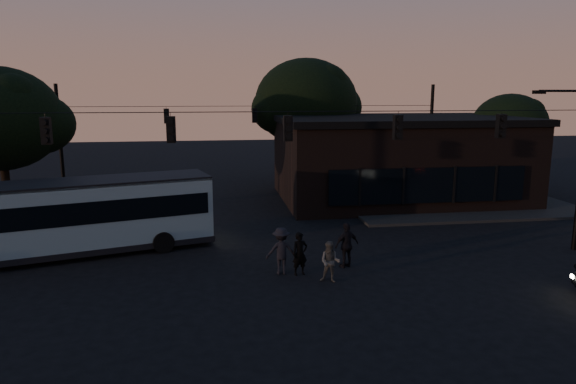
{
  "coord_description": "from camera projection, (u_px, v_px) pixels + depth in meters",
  "views": [
    {
      "loc": [
        -2.95,
        -16.03,
        6.95
      ],
      "look_at": [
        0.0,
        4.0,
        3.0
      ],
      "focal_mm": 32.0,
      "sensor_mm": 36.0,
      "label": 1
    }
  ],
  "objects": [
    {
      "name": "ground",
      "position": [
        305.0,
        301.0,
        17.31
      ],
      "size": [
        120.0,
        120.0,
        0.0
      ],
      "primitive_type": "plane",
      "color": "black",
      "rests_on": "ground"
    },
    {
      "name": "sidewalk_far_right",
      "position": [
        452.0,
        202.0,
        32.61
      ],
      "size": [
        14.0,
        10.0,
        0.15
      ],
      "primitive_type": "cube",
      "color": "black",
      "rests_on": "ground"
    },
    {
      "name": "sidewalk_far_left",
      "position": [
        17.0,
        216.0,
        28.89
      ],
      "size": [
        14.0,
        10.0,
        0.15
      ],
      "primitive_type": "cube",
      "color": "black",
      "rests_on": "ground"
    },
    {
      "name": "building",
      "position": [
        397.0,
        158.0,
        33.59
      ],
      "size": [
        15.4,
        10.41,
        5.4
      ],
      "color": "black",
      "rests_on": "ground"
    },
    {
      "name": "tree_behind",
      "position": [
        306.0,
        103.0,
        38.06
      ],
      "size": [
        7.6,
        7.6,
        9.43
      ],
      "color": "black",
      "rests_on": "ground"
    },
    {
      "name": "tree_right",
      "position": [
        509.0,
        125.0,
        36.48
      ],
      "size": [
        5.2,
        5.2,
        6.86
      ],
      "color": "black",
      "rests_on": "ground"
    },
    {
      "name": "signal_rig_near",
      "position": [
        288.0,
        156.0,
        20.34
      ],
      "size": [
        26.24,
        0.3,
        7.5
      ],
      "color": "black",
      "rests_on": "ground"
    },
    {
      "name": "signal_rig_far",
      "position": [
        255.0,
        132.0,
        35.93
      ],
      "size": [
        26.24,
        0.3,
        7.5
      ],
      "color": "black",
      "rests_on": "ground"
    },
    {
      "name": "bus",
      "position": [
        76.0,
        214.0,
        22.01
      ],
      "size": [
        11.8,
        5.74,
        3.24
      ],
      "rotation": [
        0.0,
        0.0,
        0.28
      ],
      "color": "gray",
      "rests_on": "ground"
    },
    {
      "name": "pedestrian_a",
      "position": [
        300.0,
        254.0,
        19.7
      ],
      "size": [
        0.7,
        0.54,
        1.69
      ],
      "primitive_type": "imported",
      "rotation": [
        0.0,
        0.0,
        0.24
      ],
      "color": "black",
      "rests_on": "ground"
    },
    {
      "name": "pedestrian_b",
      "position": [
        330.0,
        262.0,
        18.96
      ],
      "size": [
        0.93,
        0.84,
        1.56
      ],
      "primitive_type": "imported",
      "rotation": [
        0.0,
        0.0,
        -0.41
      ],
      "color": "#43423D",
      "rests_on": "ground"
    },
    {
      "name": "pedestrian_c",
      "position": [
        347.0,
        245.0,
        20.55
      ],
      "size": [
        1.18,
        0.8,
        1.85
      ],
      "primitive_type": "imported",
      "rotation": [
        0.0,
        0.0,
        3.49
      ],
      "color": "black",
      "rests_on": "ground"
    },
    {
      "name": "pedestrian_d",
      "position": [
        281.0,
        251.0,
        19.81
      ],
      "size": [
        1.19,
        0.69,
        1.85
      ],
      "primitive_type": "imported",
      "rotation": [
        0.0,
        0.0,
        3.14
      ],
      "color": "black",
      "rests_on": "ground"
    }
  ]
}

